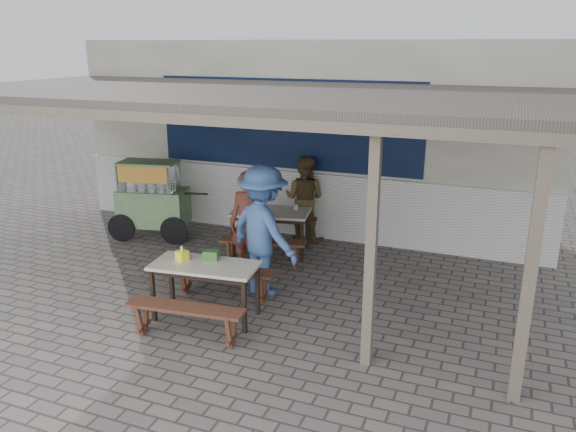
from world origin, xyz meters
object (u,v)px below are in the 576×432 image
(bench_left_street, at_px, (262,247))
(patron_wall_side, at_px, (304,199))
(bench_right_wall, at_px, (223,276))
(patron_right_table, at_px, (263,231))
(patron_street_side, at_px, (248,224))
(bench_right_street, at_px, (185,315))
(vendor_cart, at_px, (152,197))
(table_left, at_px, (271,216))
(condiment_jar, at_px, (296,207))
(donation_box, at_px, (211,255))
(bench_left_wall, at_px, (278,223))
(table_right, at_px, (205,270))
(condiment_bowl, at_px, (258,208))
(tissue_box, at_px, (182,255))

(bench_left_street, distance_m, patron_wall_side, 1.55)
(bench_right_wall, height_order, patron_right_table, patron_right_table)
(patron_street_side, distance_m, patron_wall_side, 1.81)
(bench_right_street, relative_size, vendor_cart, 0.88)
(bench_right_wall, bearing_deg, bench_left_street, 82.18)
(bench_right_street, xyz_separation_m, patron_street_side, (-0.20, 2.17, 0.47))
(table_left, distance_m, condiment_jar, 0.45)
(patron_street_side, height_order, donation_box, patron_street_side)
(bench_left_street, height_order, vendor_cart, vendor_cart)
(patron_street_side, xyz_separation_m, patron_right_table, (0.52, -0.58, 0.13))
(bench_left_wall, relative_size, patron_wall_side, 0.91)
(bench_right_wall, height_order, condiment_jar, condiment_jar)
(bench_left_street, xyz_separation_m, table_right, (0.04, -1.87, 0.33))
(donation_box, height_order, condiment_jar, donation_box)
(bench_left_street, height_order, bench_right_wall, same)
(patron_street_side, bearing_deg, vendor_cart, 159.22)
(table_left, xyz_separation_m, condiment_bowl, (-0.23, 0.01, 0.11))
(patron_wall_side, bearing_deg, bench_left_wall, 34.48)
(table_left, xyz_separation_m, bench_left_street, (0.12, -0.61, -0.34))
(bench_right_wall, relative_size, vendor_cart, 0.88)
(bench_left_wall, bearing_deg, patron_right_table, -83.70)
(bench_right_wall, xyz_separation_m, patron_right_table, (0.45, 0.37, 0.60))
(table_left, bearing_deg, bench_right_street, -96.92)
(bench_left_street, distance_m, bench_right_street, 2.48)
(patron_right_table, bearing_deg, condiment_jar, -59.62)
(bench_left_wall, height_order, patron_right_table, patron_right_table)
(table_left, relative_size, vendor_cart, 0.83)
(patron_right_table, bearing_deg, bench_left_street, -40.15)
(donation_box, distance_m, condiment_bowl, 2.36)
(table_right, height_order, donation_box, donation_box)
(patron_right_table, distance_m, donation_box, 0.91)
(bench_right_street, bearing_deg, bench_left_street, 86.04)
(bench_left_street, xyz_separation_m, condiment_jar, (0.24, 0.85, 0.46))
(patron_right_table, bearing_deg, tissue_box, 77.88)
(condiment_jar, bearing_deg, bench_right_street, -92.33)
(bench_right_wall, distance_m, patron_wall_side, 2.78)
(patron_wall_side, bearing_deg, patron_right_table, 98.29)
(table_right, relative_size, patron_right_table, 0.76)
(table_right, relative_size, donation_box, 7.40)
(vendor_cart, relative_size, tissue_box, 12.90)
(donation_box, bearing_deg, bench_left_wall, 95.56)
(patron_wall_side, bearing_deg, table_left, 74.02)
(bench_left_street, bearing_deg, bench_right_street, -98.66)
(vendor_cart, bearing_deg, bench_right_wall, -49.62)
(bench_left_wall, relative_size, patron_right_table, 0.75)
(patron_right_table, bearing_deg, bench_left_wall, -48.15)
(bench_right_street, height_order, tissue_box, tissue_box)
(condiment_jar, bearing_deg, patron_right_table, -84.07)
(bench_right_wall, bearing_deg, condiment_bowl, 93.37)
(bench_left_street, bearing_deg, donation_box, -99.58)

